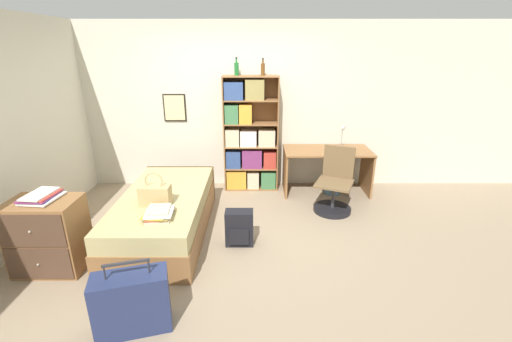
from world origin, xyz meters
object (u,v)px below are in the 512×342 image
object	(u,v)px
book_stack_on_bed	(160,213)
suitcase	(133,302)
bottle_green	(237,68)
desk_lamp	(345,131)
backpack	(240,228)
desk	(327,162)
desk_chair	(335,192)
bed	(166,213)
magazine_pile_on_dresser	(42,196)
waste_bin	(333,185)
dresser	(50,235)
bottle_brown	(264,69)
handbag	(156,194)
bookcase	(250,140)

from	to	relation	value
book_stack_on_bed	suitcase	distance (m)	1.03
bottle_green	desk_lamp	size ratio (longest dim) A/B	0.62
bottle_green	backpack	size ratio (longest dim) A/B	0.61
desk	desk_chair	xyz separation A→B (m)	(-0.00, -0.66, -0.23)
bed	suitcase	distance (m)	1.60
desk_chair	backpack	world-z (taller)	desk_chair
bed	suitcase	size ratio (longest dim) A/B	3.18
magazine_pile_on_dresser	desk	xyz separation A→B (m)	(3.26, 1.99, -0.30)
desk	waste_bin	distance (m)	0.38
magazine_pile_on_dresser	desk_chair	xyz separation A→B (m)	(3.26, 1.33, -0.53)
dresser	bottle_brown	bearing A→B (deg)	44.48
bottle_brown	handbag	bearing A→B (deg)	-125.43
magazine_pile_on_dresser	waste_bin	size ratio (longest dim) A/B	1.32
book_stack_on_bed	desk_lamp	bearing A→B (deg)	39.14
bottle_green	magazine_pile_on_dresser	bearing A→B (deg)	-130.47
dresser	waste_bin	xyz separation A→B (m)	(3.36, 1.97, -0.24)
bookcase	bottle_green	xyz separation A→B (m)	(-0.17, 0.02, 1.09)
dresser	magazine_pile_on_dresser	bearing A→B (deg)	103.39
book_stack_on_bed	magazine_pile_on_dresser	size ratio (longest dim) A/B	1.01
book_stack_on_bed	magazine_pile_on_dresser	distance (m)	1.16
bottle_brown	desk_chair	bearing A→B (deg)	-39.31
book_stack_on_bed	desk	world-z (taller)	desk
bookcase	backpack	xyz separation A→B (m)	(-0.08, -1.74, -0.61)
desk_lamp	bookcase	bearing A→B (deg)	175.33
bookcase	desk_chair	bearing A→B (deg)	-33.97
backpack	book_stack_on_bed	bearing A→B (deg)	-159.11
desk	desk_lamp	distance (m)	0.54
bottle_green	desk	world-z (taller)	bottle_green
bed	backpack	bearing A→B (deg)	-17.37
handbag	bookcase	size ratio (longest dim) A/B	0.21
bookcase	dresser	bearing A→B (deg)	-132.56
desk_lamp	backpack	bearing A→B (deg)	-133.75
desk_chair	bed	bearing A→B (deg)	-164.58
book_stack_on_bed	suitcase	size ratio (longest dim) A/B	0.61
desk	suitcase	bearing A→B (deg)	-126.44
bottle_brown	book_stack_on_bed	bearing A→B (deg)	-118.72
magazine_pile_on_dresser	bottle_green	world-z (taller)	bottle_green
dresser	desk_lamp	world-z (taller)	desk_lamp
handbag	dresser	distance (m)	1.13
bed	bottle_brown	distance (m)	2.52
book_stack_on_bed	bookcase	distance (m)	2.26
handbag	waste_bin	size ratio (longest dim) A/B	1.30
suitcase	bed	bearing A→B (deg)	94.61
book_stack_on_bed	bottle_brown	distance (m)	2.70
book_stack_on_bed	desk_chair	xyz separation A→B (m)	(2.13, 1.23, -0.29)
desk_lamp	waste_bin	distance (m)	0.86
dresser	desk_chair	xyz separation A→B (m)	(3.25, 1.38, -0.11)
suitcase	backpack	distance (m)	1.53
handbag	waste_bin	world-z (taller)	handbag
bottle_green	desk_lamp	bearing A→B (deg)	-4.89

